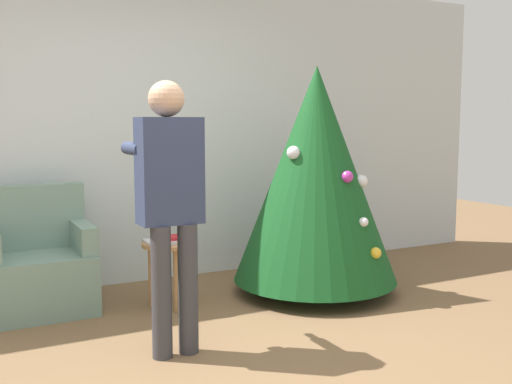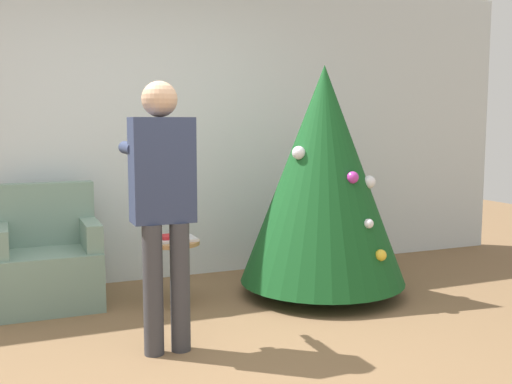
% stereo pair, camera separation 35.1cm
% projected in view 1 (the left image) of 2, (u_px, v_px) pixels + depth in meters
% --- Properties ---
extents(ground_plane, '(14.00, 14.00, 0.00)m').
position_uv_depth(ground_plane, '(221.00, 381.00, 3.24)').
color(ground_plane, brown).
extents(wall_back, '(8.00, 0.06, 2.70)m').
position_uv_depth(wall_back, '(111.00, 127.00, 5.05)').
color(wall_back, silver).
rests_on(wall_back, ground_plane).
extents(christmas_tree, '(1.33, 1.33, 1.84)m').
position_uv_depth(christmas_tree, '(316.00, 174.00, 4.82)').
color(christmas_tree, brown).
rests_on(christmas_tree, ground_plane).
extents(armchair, '(0.76, 0.64, 0.92)m').
position_uv_depth(armchair, '(38.00, 267.00, 4.41)').
color(armchair, gray).
rests_on(armchair, ground_plane).
extents(person_standing, '(0.39, 0.57, 1.64)m').
position_uv_depth(person_standing, '(170.00, 194.00, 3.54)').
color(person_standing, '#38383D').
rests_on(person_standing, ground_plane).
extents(side_stool, '(0.40, 0.40, 0.50)m').
position_uv_depth(side_stool, '(169.00, 253.00, 4.48)').
color(side_stool, '#A37547').
rests_on(side_stool, ground_plane).
extents(laptop, '(0.35, 0.23, 0.02)m').
position_uv_depth(laptop, '(169.00, 241.00, 4.47)').
color(laptop, silver).
rests_on(laptop, side_stool).
extents(book, '(0.18, 0.14, 0.02)m').
position_uv_depth(book, '(169.00, 238.00, 4.47)').
color(book, '#B21E23').
rests_on(book, laptop).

